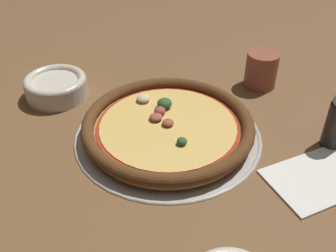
{
  "coord_description": "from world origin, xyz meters",
  "views": [
    {
      "loc": [
        -0.24,
        -0.56,
        0.48
      ],
      "look_at": [
        0.0,
        0.0,
        0.02
      ],
      "focal_mm": 42.0,
      "sensor_mm": 36.0,
      "label": 1
    }
  ],
  "objects": [
    {
      "name": "drinking_cup",
      "position": [
        0.27,
        0.09,
        0.04
      ],
      "size": [
        0.07,
        0.07,
        0.08
      ],
      "color": "brown",
      "rests_on": "ground_plane"
    },
    {
      "name": "pizza_tray",
      "position": [
        0.0,
        0.0,
        0.0
      ],
      "size": [
        0.36,
        0.36,
        0.01
      ],
      "color": "#B7B2A8",
      "rests_on": "ground_plane"
    },
    {
      "name": "pizza",
      "position": [
        0.0,
        0.0,
        0.02
      ],
      "size": [
        0.33,
        0.33,
        0.04
      ],
      "color": "#BC7F42",
      "rests_on": "pizza_tray"
    },
    {
      "name": "bowl_near",
      "position": [
        -0.17,
        0.23,
        0.03
      ],
      "size": [
        0.14,
        0.14,
        0.05
      ],
      "color": "beige",
      "rests_on": "ground_plane"
    },
    {
      "name": "napkin",
      "position": [
        0.18,
        -0.21,
        0.0
      ],
      "size": [
        0.17,
        0.12,
        0.01
      ],
      "rotation": [
        0.0,
        0.0,
        0.02
      ],
      "color": "white",
      "rests_on": "ground_plane"
    },
    {
      "name": "ground_plane",
      "position": [
        0.0,
        0.0,
        0.0
      ],
      "size": [
        3.0,
        3.0,
        0.0
      ],
      "primitive_type": "plane",
      "color": "brown"
    }
  ]
}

